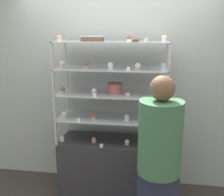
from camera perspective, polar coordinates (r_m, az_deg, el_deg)
ground_plane at (r=3.56m, az=-0.00°, el=-20.03°), size 20.00×20.00×0.00m
back_wall at (r=3.40m, az=0.97°, el=2.29°), size 8.00×0.05×2.60m
display_base at (r=3.37m, az=-0.00°, el=-14.88°), size 1.25×0.49×0.73m
display_riser_lower at (r=3.11m, az=-0.00°, el=-4.51°), size 1.25×0.49×0.29m
display_riser_middle at (r=3.02m, az=-0.00°, el=0.75°), size 1.25×0.49×0.29m
display_riser_upper at (r=2.97m, az=-0.00°, el=6.24°), size 1.25×0.49×0.29m
display_riser_top at (r=2.94m, az=-0.00°, el=11.88°), size 1.25×0.49×0.29m
layer_cake_centerpiece at (r=3.01m, az=0.64°, el=2.20°), size 0.17×0.17×0.12m
sheet_cake_frosted at (r=3.03m, az=-4.26°, el=12.78°), size 0.24×0.14×0.06m
cupcake_0 at (r=3.21m, az=-10.79°, el=-8.76°), size 0.05×0.05×0.06m
cupcake_1 at (r=3.14m, az=-3.98°, el=-9.08°), size 0.05×0.05×0.06m
cupcake_2 at (r=3.08m, az=3.30°, el=-9.56°), size 0.05×0.05×0.06m
cupcake_3 at (r=3.12m, az=10.70°, el=-9.47°), size 0.05×0.05×0.06m
price_tag_0 at (r=3.01m, az=-2.32°, el=-10.34°), size 0.04×0.00×0.04m
cupcake_4 at (r=3.14m, az=-10.31°, el=-3.51°), size 0.06×0.06×0.07m
cupcake_5 at (r=3.03m, az=-4.02°, el=-3.97°), size 0.06×0.06×0.07m
cupcake_6 at (r=2.98m, az=3.26°, el=-4.26°), size 0.06×0.06×0.07m
cupcake_7 at (r=3.01m, az=10.41°, el=-4.28°), size 0.06×0.06×0.07m
price_tag_1 at (r=2.96m, az=-7.28°, el=-4.79°), size 0.04×0.00×0.04m
cupcake_8 at (r=3.08m, az=-10.73°, el=1.77°), size 0.06×0.06×0.07m
cupcake_9 at (r=2.94m, az=-3.89°, el=1.41°), size 0.06×0.06×0.07m
cupcake_10 at (r=2.93m, az=3.48°, el=1.34°), size 0.06×0.06×0.07m
cupcake_11 at (r=2.95m, az=11.05°, el=1.19°), size 0.06×0.06×0.07m
price_tag_2 at (r=2.83m, az=-3.79°, el=0.60°), size 0.04×0.00×0.04m
cupcake_12 at (r=3.06m, az=-10.80°, el=7.23°), size 0.06×0.06×0.07m
cupcake_13 at (r=2.96m, az=-5.73°, el=7.17°), size 0.06×0.06×0.07m
cupcake_14 at (r=2.86m, az=-0.25°, el=7.00°), size 0.06×0.06×0.07m
cupcake_15 at (r=2.83m, az=5.59°, el=6.87°), size 0.06×0.06×0.07m
cupcake_16 at (r=2.86m, az=11.05°, el=6.75°), size 0.06×0.06×0.07m
price_tag_3 at (r=2.72m, az=3.59°, el=6.32°), size 0.04×0.00×0.04m
cupcake_17 at (r=2.95m, az=-11.44°, el=12.61°), size 0.05×0.05×0.07m
cupcake_18 at (r=2.82m, az=3.77°, el=12.79°), size 0.05×0.05×0.07m
cupcake_19 at (r=2.86m, az=11.29°, el=12.57°), size 0.05×0.05×0.07m
price_tag_4 at (r=2.69m, az=7.45°, el=12.39°), size 0.04×0.00×0.04m
donut_glazed at (r=2.98m, az=4.82°, el=12.56°), size 0.13×0.13×0.04m
customer_figure at (r=2.45m, az=10.18°, el=-13.19°), size 0.39×0.39×1.65m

